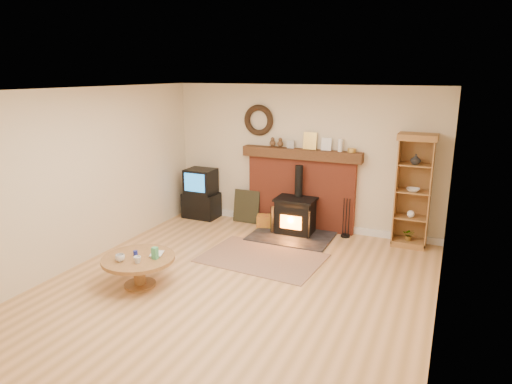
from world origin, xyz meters
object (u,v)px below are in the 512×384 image
at_px(curio_cabinet, 413,191).
at_px(coffee_table, 139,263).
at_px(tv_unit, 201,194).
at_px(wood_stove, 295,217).

height_order(curio_cabinet, coffee_table, curio_cabinet).
relative_size(curio_cabinet, coffee_table, 1.93).
bearing_deg(curio_cabinet, tv_unit, -178.76).
xyz_separation_m(tv_unit, curio_cabinet, (3.95, 0.09, 0.47)).
bearing_deg(tv_unit, curio_cabinet, 1.24).
bearing_deg(tv_unit, coffee_table, -75.33).
relative_size(wood_stove, tv_unit, 1.43).
bearing_deg(curio_cabinet, wood_stove, -171.55).
height_order(tv_unit, coffee_table, tv_unit).
relative_size(wood_stove, curio_cabinet, 0.75).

